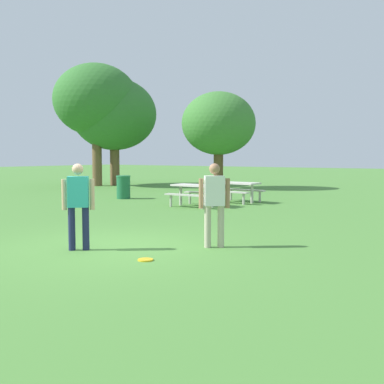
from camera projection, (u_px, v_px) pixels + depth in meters
ground_plane at (108, 248)px, 9.21m from camera, size 120.00×120.00×0.00m
person_thrower at (78, 201)px, 8.89m from camera, size 0.48×0.43×1.64m
person_catcher at (214, 199)px, 9.16m from camera, size 0.48×0.43×1.64m
frisbee at (145, 260)px, 8.07m from camera, size 0.26×0.26×0.03m
picnic_table_near at (196, 190)px, 16.60m from camera, size 1.70×1.42×0.77m
picnic_table_far at (237, 188)px, 18.01m from camera, size 1.79×1.52×0.77m
trash_can_further_along at (123, 187)px, 19.54m from camera, size 0.59×0.59×0.96m
tree_tall_left at (96, 101)px, 27.47m from camera, size 4.93×4.93×7.11m
tree_broad_center at (114, 115)px, 28.10m from camera, size 5.03×5.03×6.38m
tree_far_right at (219, 124)px, 25.43m from camera, size 3.99×3.99×5.21m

